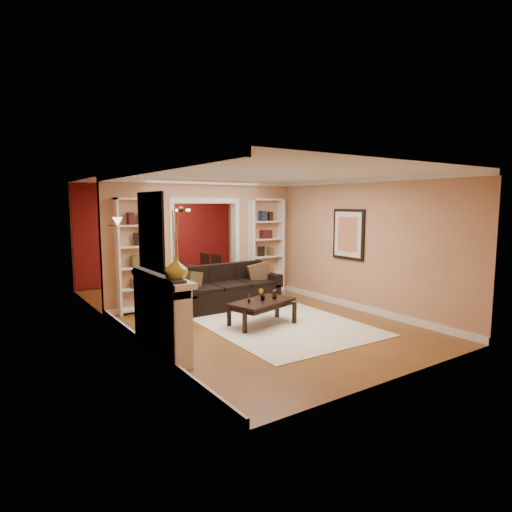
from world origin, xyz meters
TOP-DOWN VIEW (x-y plane):
  - floor at (0.00, 0.00)m, footprint 8.00×8.00m
  - ceiling at (0.00, 0.00)m, footprint 8.00×8.00m
  - wall_back at (0.00, 4.00)m, footprint 8.00×0.00m
  - wall_front at (0.00, -4.00)m, footprint 8.00×0.00m
  - wall_left at (-2.25, 0.00)m, footprint 0.00×8.00m
  - wall_right at (2.25, 0.00)m, footprint 0.00×8.00m
  - partition_wall at (0.00, 1.20)m, footprint 4.50×0.15m
  - red_back_panel at (0.00, 3.97)m, footprint 4.44×0.04m
  - dining_window at (0.00, 3.93)m, footprint 0.78×0.03m
  - area_rug at (0.27, -1.12)m, footprint 2.63×3.62m
  - sofa at (0.15, 0.45)m, footprint 2.25×0.97m
  - pillow_left at (-0.65, 0.43)m, footprint 0.40×0.27m
  - pillow_right at (0.95, 0.43)m, footprint 0.48×0.26m
  - coffee_table at (-0.05, -1.11)m, footprint 1.32×0.94m
  - plant_left at (-0.33, -1.11)m, footprint 0.11×0.12m
  - plant_center at (-0.05, -1.11)m, footprint 0.15×0.15m
  - plant_right at (0.23, -1.11)m, footprint 0.12×0.12m
  - bookshelf_left at (-1.55, 1.03)m, footprint 0.90×0.30m
  - bookshelf_right at (1.55, 1.03)m, footprint 0.90×0.30m
  - fireplace at (-2.09, -1.50)m, footprint 0.32×1.70m
  - vase at (-2.09, -2.03)m, footprint 0.35×0.35m
  - mirror at (-2.23, -1.50)m, footprint 0.03×0.95m
  - wall_sconce at (-2.15, 0.55)m, footprint 0.18×0.18m
  - framed_art at (2.21, -1.00)m, footprint 0.04×0.85m
  - dining_table at (0.10, 2.64)m, footprint 1.67×0.93m
  - dining_chair_nw at (-0.45, 2.34)m, footprint 0.60×0.60m
  - dining_chair_ne at (0.65, 2.34)m, footprint 0.58×0.58m
  - dining_chair_sw at (-0.45, 2.94)m, footprint 0.56×0.56m
  - dining_chair_se at (0.65, 2.94)m, footprint 0.57×0.57m
  - chandelier at (0.00, 2.70)m, footprint 0.50×0.50m

SIDE VIEW (x-z plane):
  - floor at x=0.00m, z-range 0.00..0.00m
  - area_rug at x=0.27m, z-range 0.00..0.01m
  - coffee_table at x=-0.05m, z-range 0.00..0.45m
  - dining_table at x=0.10m, z-range 0.00..0.59m
  - dining_chair_sw at x=-0.45m, z-range 0.00..0.87m
  - sofa at x=0.15m, z-range 0.00..0.88m
  - dining_chair_se at x=0.65m, z-range 0.00..0.89m
  - dining_chair_nw at x=-0.45m, z-range 0.00..0.91m
  - dining_chair_ne at x=0.65m, z-range 0.00..0.93m
  - plant_right at x=0.23m, z-range 0.45..0.64m
  - plant_left at x=-0.33m, z-range 0.45..0.64m
  - plant_center at x=-0.05m, z-range 0.45..0.67m
  - fireplace at x=-2.09m, z-range 0.00..1.16m
  - pillow_left at x=-0.65m, z-range 0.43..0.82m
  - pillow_right at x=0.95m, z-range 0.43..0.89m
  - bookshelf_left at x=-1.55m, z-range 0.00..2.30m
  - bookshelf_right at x=1.55m, z-range 0.00..2.30m
  - red_back_panel at x=0.00m, z-range 0.00..2.64m
  - vase at x=-2.09m, z-range 1.16..1.49m
  - wall_back at x=0.00m, z-range -2.65..5.35m
  - wall_front at x=0.00m, z-range -2.65..5.35m
  - wall_left at x=-2.25m, z-range -2.65..5.35m
  - wall_right at x=2.25m, z-range -2.65..5.35m
  - partition_wall at x=0.00m, z-range 0.00..2.70m
  - dining_window at x=0.00m, z-range 1.06..2.04m
  - framed_art at x=2.21m, z-range 1.02..2.08m
  - mirror at x=-2.23m, z-range 1.25..2.35m
  - wall_sconce at x=-2.15m, z-range 1.72..1.94m
  - chandelier at x=0.00m, z-range 1.87..2.17m
  - ceiling at x=0.00m, z-range 2.70..2.70m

